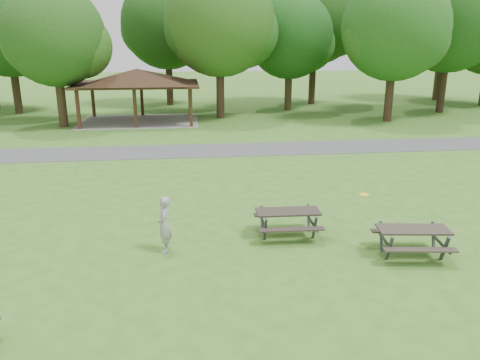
# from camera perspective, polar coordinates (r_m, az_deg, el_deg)

# --- Properties ---
(ground) EXTENTS (160.00, 160.00, 0.00)m
(ground) POSITION_cam_1_polar(r_m,az_deg,el_deg) (12.03, -2.53, -11.61)
(ground) COLOR #3A6F1F
(ground) RESTS_ON ground
(asphalt_path) EXTENTS (120.00, 3.20, 0.02)m
(asphalt_path) POSITION_cam_1_polar(r_m,az_deg,el_deg) (25.23, -4.95, 3.60)
(asphalt_path) COLOR #48474A
(asphalt_path) RESTS_ON ground
(pavilion) EXTENTS (8.60, 7.01, 3.76)m
(pavilion) POSITION_cam_1_polar(r_m,az_deg,el_deg) (34.82, -12.42, 11.98)
(pavilion) COLOR #3D2016
(pavilion) RESTS_ON ground
(tree_row_c) EXTENTS (8.19, 7.80, 10.67)m
(tree_row_c) POSITION_cam_1_polar(r_m,az_deg,el_deg) (41.74, -26.29, 16.21)
(tree_row_c) COLOR #2F2014
(tree_row_c) RESTS_ON ground
(tree_row_d) EXTENTS (6.93, 6.60, 9.27)m
(tree_row_d) POSITION_cam_1_polar(r_m,az_deg,el_deg) (34.09, -21.51, 15.71)
(tree_row_d) COLOR #302315
(tree_row_d) RESTS_ON ground
(tree_row_e) EXTENTS (8.40, 8.00, 11.02)m
(tree_row_e) POSITION_cam_1_polar(r_m,az_deg,el_deg) (35.72, -2.35, 18.42)
(tree_row_e) COLOR #322016
(tree_row_e) RESTS_ON ground
(tree_row_f) EXTENTS (7.35, 7.00, 9.55)m
(tree_row_f) POSITION_cam_1_polar(r_m,az_deg,el_deg) (40.08, 6.20, 16.81)
(tree_row_f) COLOR #312416
(tree_row_f) RESTS_ON ground
(tree_row_g) EXTENTS (7.77, 7.40, 10.25)m
(tree_row_g) POSITION_cam_1_polar(r_m,az_deg,el_deg) (35.81, 18.50, 16.89)
(tree_row_g) COLOR black
(tree_row_g) RESTS_ON ground
(tree_row_h) EXTENTS (8.61, 8.20, 11.37)m
(tree_row_h) POSITION_cam_1_polar(r_m,az_deg,el_deg) (41.70, 24.35, 17.12)
(tree_row_h) COLOR black
(tree_row_h) RESTS_ON ground
(tree_deep_b) EXTENTS (8.40, 8.00, 11.13)m
(tree_deep_b) POSITION_cam_1_polar(r_m,az_deg,el_deg) (43.63, -8.74, 18.08)
(tree_deep_b) COLOR #311E15
(tree_deep_b) RESTS_ON ground
(tree_deep_c) EXTENTS (8.82, 8.40, 11.90)m
(tree_deep_c) POSITION_cam_1_polar(r_m,az_deg,el_deg) (44.24, 9.24, 18.76)
(tree_deep_c) COLOR #331F16
(tree_deep_c) RESTS_ON ground
(tree_deep_d) EXTENTS (8.40, 8.00, 11.27)m
(tree_deep_d) POSITION_cam_1_polar(r_m,az_deg,el_deg) (50.62, 23.68, 16.87)
(tree_deep_d) COLOR #322316
(tree_deep_d) RESTS_ON ground
(picnic_table_middle) EXTENTS (1.95, 1.60, 0.83)m
(picnic_table_middle) POSITION_cam_1_polar(r_m,az_deg,el_deg) (14.16, 5.85, -4.48)
(picnic_table_middle) COLOR #2C231F
(picnic_table_middle) RESTS_ON ground
(picnic_table_far) EXTENTS (2.08, 1.76, 0.83)m
(picnic_table_far) POSITION_cam_1_polar(r_m,az_deg,el_deg) (13.66, 20.32, -6.30)
(picnic_table_far) COLOR #322A24
(picnic_table_far) RESTS_ON ground
(frisbee_in_flight) EXTENTS (0.35, 0.35, 0.02)m
(frisbee_in_flight) POSITION_cam_1_polar(r_m,az_deg,el_deg) (13.71, 14.90, -1.73)
(frisbee_in_flight) COLOR yellow
(frisbee_in_flight) RESTS_ON ground
(frisbee_thrower) EXTENTS (0.40, 0.59, 1.60)m
(frisbee_thrower) POSITION_cam_1_polar(r_m,az_deg,el_deg) (13.17, -9.22, -5.38)
(frisbee_thrower) COLOR #9C9C9E
(frisbee_thrower) RESTS_ON ground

